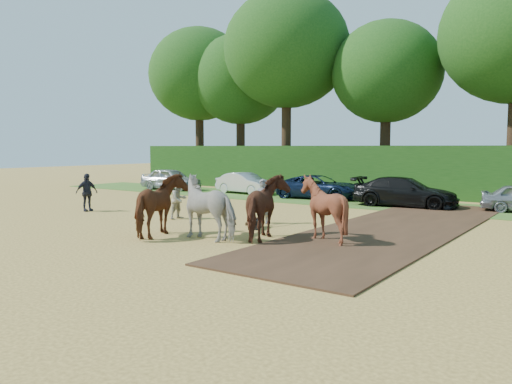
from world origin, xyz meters
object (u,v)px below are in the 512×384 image
object	(u,v)px
spectator_far	(87,192)
parked_cars	(454,195)
spectator_near	(179,199)
plough_team	(241,207)

from	to	relation	value
spectator_far	parked_cars	size ratio (longest dim) A/B	0.04
spectator_near	parked_cars	xyz separation A→B (m)	(8.29, 9.88, -0.11)
spectator_far	plough_team	world-z (taller)	plough_team
spectator_far	parked_cars	distance (m)	17.08
spectator_far	plough_team	bearing A→B (deg)	-86.80
spectator_near	plough_team	distance (m)	5.12
plough_team	spectator_near	bearing A→B (deg)	157.12
spectator_near	plough_team	xyz separation A→B (m)	(4.71, -1.99, 0.22)
spectator_far	plough_team	size ratio (longest dim) A/B	0.25
parked_cars	spectator_far	bearing A→B (deg)	-141.66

